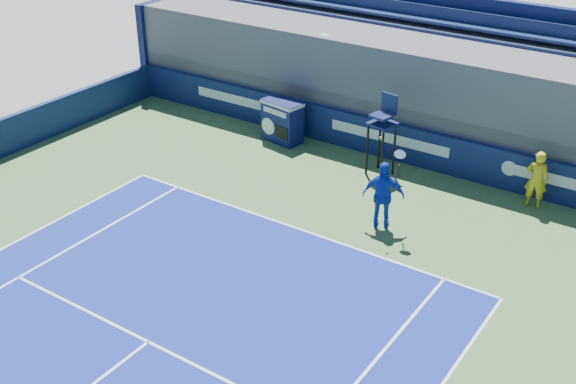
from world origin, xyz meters
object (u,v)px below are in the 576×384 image
Objects in this scene: match_clock at (282,120)px; umpire_chair at (383,127)px; ball_person at (537,179)px; tennis_player at (383,195)px.

umpire_chair reaches higher than match_clock.
umpire_chair is at bearing 0.94° from ball_person.
umpire_chair is (3.79, -0.36, 0.79)m from match_clock.
match_clock is at bearing -4.80° from ball_person.
tennis_player reaches higher than match_clock.
match_clock is at bearing 149.51° from tennis_player.
tennis_player is (5.27, -3.10, 0.19)m from match_clock.
umpire_chair is at bearing -5.46° from match_clock.
tennis_player reaches higher than ball_person.
ball_person is 0.64× the size of tennis_player.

